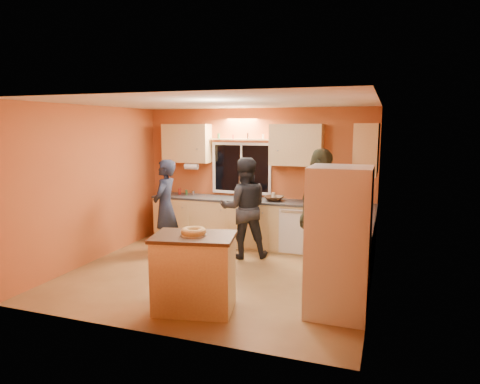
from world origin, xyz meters
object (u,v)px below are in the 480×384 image
at_px(person_left, 165,207).
at_px(person_center, 244,208).
at_px(island, 194,272).
at_px(person_right, 319,217).
at_px(refrigerator, 339,242).

distance_m(person_left, person_center, 1.43).
relative_size(island, person_right, 0.56).
bearing_deg(person_left, person_center, 92.72).
relative_size(person_left, person_center, 0.97).
bearing_deg(person_left, person_right, 71.53).
xyz_separation_m(person_left, person_right, (2.82, -0.59, 0.14)).
distance_m(person_center, person_right, 1.64).
bearing_deg(person_right, person_center, 72.50).
xyz_separation_m(refrigerator, island, (-1.68, -0.47, -0.42)).
bearing_deg(person_center, person_left, -14.60).
bearing_deg(island, person_right, 36.66).
bearing_deg(refrigerator, person_center, 135.00).
bearing_deg(person_right, person_left, 90.86).
distance_m(refrigerator, island, 1.79).
bearing_deg(person_center, island, 69.12).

